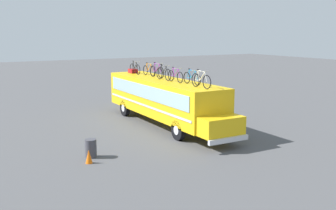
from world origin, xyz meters
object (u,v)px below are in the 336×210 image
(rooftop_bicycle_5, at_px, (175,76))
(luggage_bag_1, at_px, (133,71))
(rooftop_bicycle_4, at_px, (164,73))
(bus, at_px, (164,98))
(rooftop_bicycle_2, at_px, (149,70))
(traffic_cone, at_px, (89,157))
(trash_bin, at_px, (91,148))
(rooftop_bicycle_1, at_px, (135,69))
(rooftop_bicycle_3, at_px, (157,71))
(rooftop_bicycle_7, at_px, (201,80))
(rooftop_bicycle_6, at_px, (192,78))

(rooftop_bicycle_5, bearing_deg, luggage_bag_1, 179.80)
(rooftop_bicycle_4, bearing_deg, bus, 134.20)
(rooftop_bicycle_2, bearing_deg, traffic_cone, -42.19)
(rooftop_bicycle_5, xyz_separation_m, trash_bin, (2.70, -6.06, -2.74))
(rooftop_bicycle_5, distance_m, trash_bin, 7.17)
(bus, height_order, rooftop_bicycle_1, rooftop_bicycle_1)
(bus, height_order, luggage_bag_1, luggage_bag_1)
(rooftop_bicycle_2, relative_size, rooftop_bicycle_4, 0.95)
(rooftop_bicycle_3, bearing_deg, rooftop_bicycle_7, -2.69)
(rooftop_bicycle_1, xyz_separation_m, rooftop_bicycle_2, (1.40, 0.37, -0.01))
(bus, xyz_separation_m, trash_bin, (4.03, -6.06, -1.24))
(rooftop_bicycle_4, relative_size, rooftop_bicycle_6, 1.03)
(rooftop_bicycle_7, bearing_deg, luggage_bag_1, 179.36)
(rooftop_bicycle_2, height_order, rooftop_bicycle_6, rooftop_bicycle_2)
(rooftop_bicycle_3, bearing_deg, trash_bin, -49.57)
(bus, height_order, rooftop_bicycle_6, rooftop_bicycle_6)
(rooftop_bicycle_4, height_order, rooftop_bicycle_7, rooftop_bicycle_7)
(bus, height_order, rooftop_bicycle_4, rooftop_bicycle_4)
(rooftop_bicycle_5, bearing_deg, rooftop_bicycle_1, -178.47)
(rooftop_bicycle_2, xyz_separation_m, rooftop_bicycle_6, (5.20, 0.04, -0.00))
(rooftop_bicycle_1, relative_size, rooftop_bicycle_5, 0.98)
(rooftop_bicycle_2, xyz_separation_m, traffic_cone, (7.32, -6.63, -2.85))
(bus, distance_m, rooftop_bicycle_1, 4.21)
(traffic_cone, bearing_deg, luggage_bag_1, 145.67)
(rooftop_bicycle_5, distance_m, rooftop_bicycle_7, 2.74)
(trash_bin, distance_m, traffic_cone, 0.85)
(rooftop_bicycle_4, relative_size, traffic_cone, 2.92)
(rooftop_bicycle_6, height_order, traffic_cone, rooftop_bicycle_6)
(trash_bin, bearing_deg, rooftop_bicycle_2, 136.19)
(rooftop_bicycle_4, height_order, trash_bin, rooftop_bicycle_4)
(rooftop_bicycle_3, height_order, rooftop_bicycle_4, rooftop_bicycle_3)
(luggage_bag_1, relative_size, rooftop_bicycle_1, 0.41)
(bus, relative_size, rooftop_bicycle_4, 6.85)
(traffic_cone, bearing_deg, rooftop_bicycle_6, 107.63)
(luggage_bag_1, bearing_deg, bus, -0.24)
(bus, distance_m, rooftop_bicycle_2, 2.94)
(rooftop_bicycle_2, height_order, rooftop_bicycle_5, rooftop_bicycle_5)
(bus, distance_m, rooftop_bicycle_7, 4.34)
(bus, height_order, rooftop_bicycle_5, rooftop_bicycle_5)
(luggage_bag_1, xyz_separation_m, rooftop_bicycle_1, (0.69, -0.16, 0.23))
(rooftop_bicycle_7, distance_m, trash_bin, 6.59)
(luggage_bag_1, relative_size, rooftop_bicycle_4, 0.38)
(bus, distance_m, traffic_cone, 8.12)
(rooftop_bicycle_1, xyz_separation_m, trash_bin, (7.95, -5.92, -2.75))
(rooftop_bicycle_5, bearing_deg, rooftop_bicycle_7, -1.58)
(luggage_bag_1, height_order, traffic_cone, luggage_bag_1)
(rooftop_bicycle_7, bearing_deg, rooftop_bicycle_6, 166.10)
(bus, height_order, rooftop_bicycle_3, rooftop_bicycle_3)
(rooftop_bicycle_1, bearing_deg, bus, 2.07)
(rooftop_bicycle_7, bearing_deg, trash_bin, -90.38)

